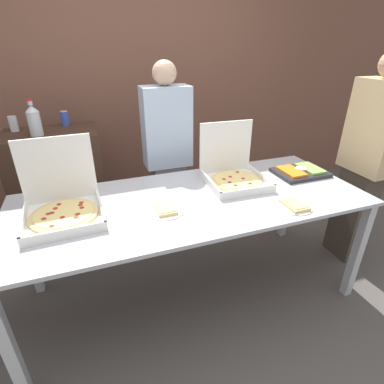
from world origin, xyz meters
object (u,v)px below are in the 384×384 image
at_px(pizza_box_far_right, 62,203).
at_px(paper_plate_front_center, 165,209).
at_px(veggie_tray, 300,172).
at_px(soda_bottle, 34,120).
at_px(paper_plate_front_right, 295,206).
at_px(person_guest_cap, 366,162).
at_px(soda_can_silver, 13,124).
at_px(person_guest_plaid, 168,157).
at_px(soda_can_colored, 65,118).
at_px(pizza_box_near_left, 233,172).

height_order(pizza_box_far_right, paper_plate_front_center, pizza_box_far_right).
xyz_separation_m(veggie_tray, soda_bottle, (-1.92, 0.84, 0.38)).
xyz_separation_m(paper_plate_front_right, person_guest_cap, (0.92, 0.32, 0.06)).
xyz_separation_m(veggie_tray, soda_can_silver, (-2.10, 1.05, 0.32)).
xyz_separation_m(pizza_box_far_right, person_guest_plaid, (0.84, 0.69, -0.05)).
bearing_deg(paper_plate_front_center, pizza_box_far_right, 164.23).
distance_m(veggie_tray, soda_bottle, 2.12).
relative_size(soda_can_silver, person_guest_cap, 0.07).
bearing_deg(paper_plate_front_center, soda_can_colored, 112.72).
height_order(person_guest_plaid, person_guest_cap, person_guest_cap).
relative_size(soda_bottle, soda_can_colored, 2.26).
height_order(soda_can_silver, soda_can_colored, same).
relative_size(veggie_tray, person_guest_cap, 0.23).
xyz_separation_m(person_guest_plaid, person_guest_cap, (1.45, -0.77, 0.04)).
height_order(soda_bottle, person_guest_plaid, person_guest_plaid).
bearing_deg(soda_can_colored, person_guest_plaid, -29.24).
relative_size(pizza_box_near_left, person_guest_plaid, 0.27).
distance_m(pizza_box_far_right, veggie_tray, 1.75).
height_order(pizza_box_far_right, person_guest_plaid, person_guest_plaid).
distance_m(pizza_box_far_right, soda_can_silver, 1.16).
xyz_separation_m(pizza_box_far_right, soda_can_silver, (-0.35, 1.07, 0.26)).
relative_size(pizza_box_near_left, soda_can_silver, 3.64).
bearing_deg(pizza_box_near_left, pizza_box_far_right, -173.40).
xyz_separation_m(pizza_box_near_left, pizza_box_far_right, (-1.18, -0.09, 0.00)).
distance_m(veggie_tray, soda_can_colored, 2.06).
distance_m(pizza_box_near_left, person_guest_plaid, 0.69).
distance_m(pizza_box_near_left, veggie_tray, 0.57).
height_order(pizza_box_far_right, paper_plate_front_right, pizza_box_far_right).
bearing_deg(veggie_tray, soda_can_colored, 146.94).
height_order(pizza_box_near_left, person_guest_plaid, person_guest_plaid).
height_order(pizza_box_near_left, pizza_box_far_right, pizza_box_far_right).
distance_m(soda_can_colored, person_guest_cap, 2.58).
height_order(pizza_box_far_right, soda_can_silver, pizza_box_far_right).
distance_m(pizza_box_near_left, soda_bottle, 1.59).
height_order(soda_can_silver, person_guest_plaid, person_guest_plaid).
distance_m(pizza_box_near_left, soda_can_silver, 1.85).
bearing_deg(soda_bottle, person_guest_cap, -21.10).
distance_m(paper_plate_front_center, soda_bottle, 1.34).
height_order(paper_plate_front_right, soda_can_silver, soda_can_silver).
bearing_deg(veggie_tray, paper_plate_front_right, -131.24).
distance_m(paper_plate_front_right, soda_can_silver, 2.30).
distance_m(paper_plate_front_right, soda_bottle, 2.03).
distance_m(paper_plate_front_center, soda_can_colored, 1.45).
bearing_deg(paper_plate_front_right, pizza_box_near_left, 111.28).
bearing_deg(paper_plate_front_right, soda_bottle, 140.53).
height_order(pizza_box_far_right, soda_bottle, soda_bottle).
distance_m(soda_can_silver, soda_can_colored, 0.40).
bearing_deg(soda_can_colored, pizza_box_far_right, -92.19).
bearing_deg(person_guest_cap, pizza_box_far_right, 87.89).
relative_size(pizza_box_far_right, paper_plate_front_center, 1.94).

